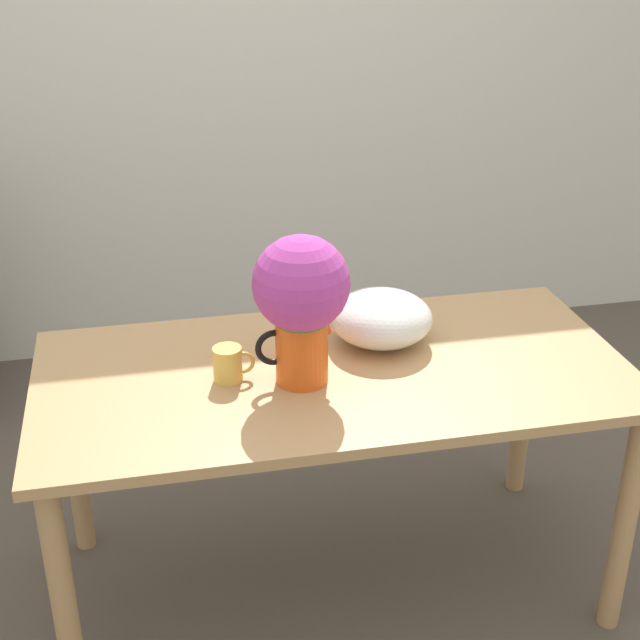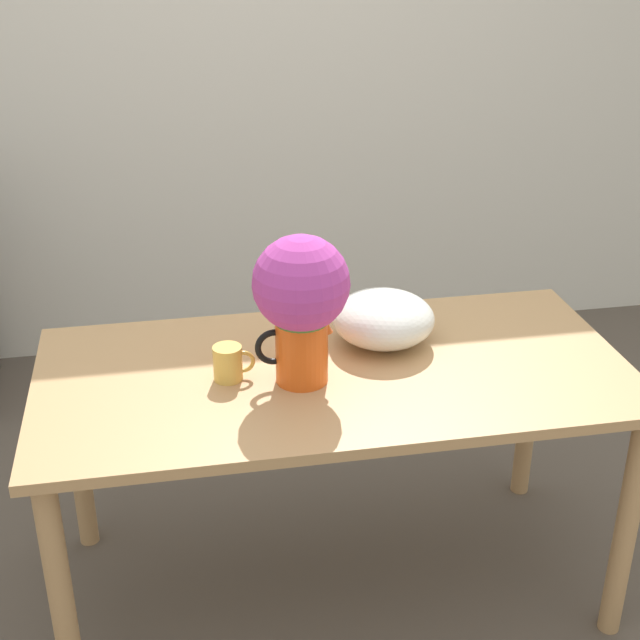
{
  "view_description": "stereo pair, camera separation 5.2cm",
  "coord_description": "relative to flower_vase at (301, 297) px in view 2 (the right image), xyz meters",
  "views": [
    {
      "loc": [
        -0.46,
        -1.92,
        1.89
      ],
      "look_at": [
        -0.03,
        0.08,
        0.91
      ],
      "focal_mm": 50.0,
      "sensor_mm": 36.0,
      "label": 1
    },
    {
      "loc": [
        -0.41,
        -1.93,
        1.89
      ],
      "look_at": [
        -0.03,
        0.08,
        0.91
      ],
      "focal_mm": 50.0,
      "sensor_mm": 36.0,
      "label": 2
    }
  ],
  "objects": [
    {
      "name": "flower_vase",
      "position": [
        0.0,
        0.0,
        0.0
      ],
      "size": [
        0.25,
        0.25,
        0.4
      ],
      "color": "#E05619",
      "rests_on": "table"
    },
    {
      "name": "ground_plane",
      "position": [
        0.08,
        -0.08,
        -0.98
      ],
      "size": [
        12.0,
        12.0,
        0.0
      ],
      "primitive_type": "plane",
      "color": "brown"
    },
    {
      "name": "wall_back",
      "position": [
        0.08,
        1.76,
        0.32
      ],
      "size": [
        8.0,
        0.05,
        2.6
      ],
      "color": "silver",
      "rests_on": "ground_plane"
    },
    {
      "name": "coffee_mug",
      "position": [
        -0.19,
        0.04,
        -0.19
      ],
      "size": [
        0.11,
        0.08,
        0.09
      ],
      "color": "gold",
      "rests_on": "table"
    },
    {
      "name": "table",
      "position": [
        0.1,
        0.05,
        -0.33
      ],
      "size": [
        1.59,
        0.78,
        0.74
      ],
      "color": "tan",
      "rests_on": "ground_plane"
    },
    {
      "name": "white_bowl",
      "position": [
        0.26,
        0.18,
        -0.17
      ],
      "size": [
        0.29,
        0.29,
        0.15
      ],
      "color": "silver",
      "rests_on": "table"
    }
  ]
}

